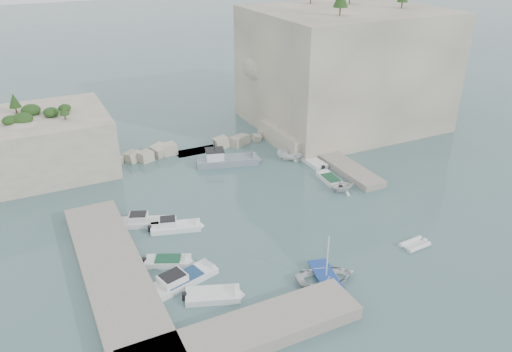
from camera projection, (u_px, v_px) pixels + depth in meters
name	position (u px, v px, depth m)	size (l,w,h in m)	color
ground	(282.00, 226.00, 50.41)	(400.00, 400.00, 0.00)	#4A6C6F
cliff_east	(344.00, 68.00, 74.33)	(26.00, 22.00, 17.00)	beige
cliff_terrace	(302.00, 135.00, 69.52)	(8.00, 10.00, 2.50)	beige
outcrop_west	(41.00, 143.00, 61.10)	(16.00, 14.00, 7.00)	beige
quay_west	(114.00, 272.00, 42.63)	(5.00, 24.00, 1.10)	#9E9689
quay_south	(245.00, 334.00, 36.13)	(18.00, 4.00, 1.10)	#9E9689
ledge_east	(337.00, 161.00, 63.65)	(3.00, 16.00, 0.80)	#9E9689
breakwater	(197.00, 146.00, 67.44)	(28.00, 3.00, 1.40)	beige
motorboat_a	(147.00, 225.00, 50.64)	(5.88, 1.75, 1.40)	silver
motorboat_b	(176.00, 229.00, 49.86)	(5.40, 1.77, 1.40)	white
motorboat_c	(168.00, 264.00, 44.65)	(4.43, 1.61, 0.70)	silver
motorboat_d	(183.00, 283.00, 42.24)	(6.80, 2.02, 1.40)	white
motorboat_e	(213.00, 298.00, 40.50)	(4.83, 1.98, 0.70)	white
rowboat	(326.00, 281.00, 42.52)	(3.69, 5.17, 1.07)	white
inflatable_dinghy	(414.00, 246.00, 47.19)	(2.95, 1.43, 0.44)	silver
tender_east_a	(342.00, 191.00, 57.24)	(2.80, 3.25, 1.71)	silver
tender_east_b	(331.00, 182.00, 59.29)	(4.91, 1.67, 0.70)	silver
tender_east_c	(311.00, 163.00, 64.22)	(5.44, 1.76, 0.70)	white
tender_east_d	(294.00, 160.00, 65.09)	(1.69, 4.48, 1.73)	white
work_boat	(227.00, 164.00, 63.96)	(8.55, 2.53, 2.20)	slate
rowboat_mast	(328.00, 255.00, 41.36)	(0.10, 0.10, 4.20)	white
vegetation	(313.00, 3.00, 69.26)	(53.48, 13.88, 13.40)	#1E4219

